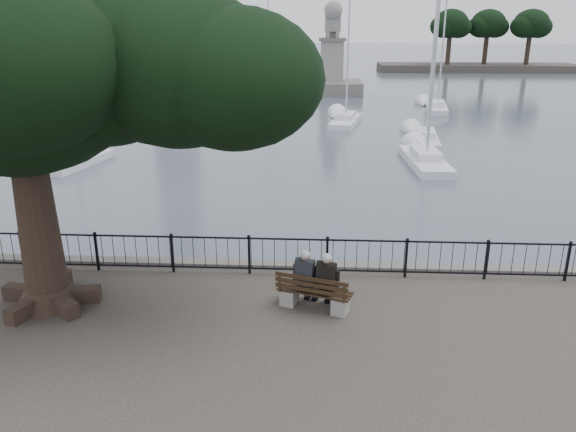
# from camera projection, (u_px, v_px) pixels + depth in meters

# --- Properties ---
(harbor) EXTENTS (260.00, 260.00, 1.20)m
(harbor) POSITION_uv_depth(u_px,v_px,m) (289.00, 283.00, 15.17)
(harbor) COLOR #52504D
(harbor) RESTS_ON ground
(railing) EXTENTS (22.06, 0.06, 1.00)m
(railing) POSITION_uv_depth(u_px,v_px,m) (288.00, 254.00, 14.35)
(railing) COLOR black
(railing) RESTS_ON ground
(bench) EXTENTS (1.77, 1.01, 0.89)m
(bench) POSITION_uv_depth(u_px,v_px,m) (314.00, 296.00, 12.68)
(bench) COLOR slate
(bench) RESTS_ON ground
(person_left) EXTENTS (0.56, 0.77, 1.42)m
(person_left) POSITION_uv_depth(u_px,v_px,m) (307.00, 280.00, 12.73)
(person_left) COLOR black
(person_left) RESTS_ON ground
(person_right) EXTENTS (0.56, 0.77, 1.42)m
(person_right) POSITION_uv_depth(u_px,v_px,m) (328.00, 283.00, 12.56)
(person_right) COLOR black
(person_right) RESTS_ON ground
(tree) EXTENTS (10.27, 7.17, 8.38)m
(tree) POSITION_uv_depth(u_px,v_px,m) (53.00, 57.00, 11.31)
(tree) COLOR black
(tree) RESTS_ON ground
(lion_monument) EXTENTS (6.37, 6.37, 9.31)m
(lion_monument) POSITION_uv_depth(u_px,v_px,m) (332.00, 71.00, 58.74)
(lion_monument) COLOR #52504D
(lion_monument) RESTS_ON ground
(sailboat_a) EXTENTS (2.27, 5.13, 9.33)m
(sailboat_a) POSITION_uv_depth(u_px,v_px,m) (78.00, 160.00, 29.65)
(sailboat_a) COLOR silver
(sailboat_a) RESTS_ON ground
(sailboat_c) EXTENTS (2.00, 6.21, 12.47)m
(sailboat_c) POSITION_uv_depth(u_px,v_px,m) (425.00, 159.00, 29.62)
(sailboat_c) COLOR silver
(sailboat_c) RESTS_ON ground
(sailboat_d) EXTENTS (2.16, 5.68, 9.93)m
(sailboat_d) POSITION_uv_depth(u_px,v_px,m) (425.00, 138.00, 35.17)
(sailboat_d) COLOR silver
(sailboat_d) RESTS_ON ground
(sailboat_e) EXTENTS (1.34, 4.77, 11.55)m
(sailboat_e) POSITION_uv_depth(u_px,v_px,m) (96.00, 128.00, 38.08)
(sailboat_e) COLOR silver
(sailboat_e) RESTS_ON ground
(sailboat_f) EXTENTS (2.79, 6.11, 12.99)m
(sailboat_f) POSITION_uv_depth(u_px,v_px,m) (346.00, 119.00, 41.59)
(sailboat_f) COLOR silver
(sailboat_f) RESTS_ON ground
(sailboat_g) EXTENTS (2.55, 6.16, 11.21)m
(sailboat_g) POSITION_uv_depth(u_px,v_px,m) (437.00, 107.00, 47.89)
(sailboat_g) COLOR silver
(sailboat_g) RESTS_ON ground
(sailboat_h) EXTENTS (3.06, 5.48, 11.23)m
(sailboat_h) POSITION_uv_depth(u_px,v_px,m) (269.00, 100.00, 52.13)
(sailboat_h) COLOR silver
(sailboat_h) RESTS_ON ground
(far_shore) EXTENTS (30.00, 8.60, 9.18)m
(far_shore) POSITION_uv_depth(u_px,v_px,m) (484.00, 44.00, 84.86)
(far_shore) COLOR #2F2B25
(far_shore) RESTS_ON ground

